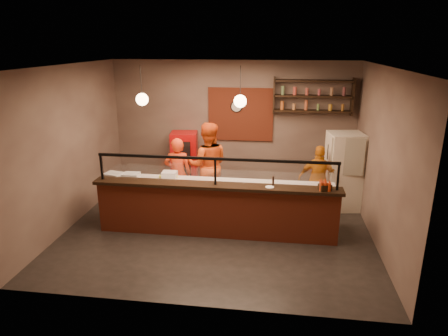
# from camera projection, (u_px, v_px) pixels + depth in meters

# --- Properties ---
(floor) EXTENTS (6.00, 6.00, 0.00)m
(floor) POSITION_uv_depth(u_px,v_px,m) (218.00, 228.00, 8.08)
(floor) COLOR black
(floor) RESTS_ON ground
(ceiling) EXTENTS (6.00, 6.00, 0.00)m
(ceiling) POSITION_uv_depth(u_px,v_px,m) (217.00, 66.00, 7.11)
(ceiling) COLOR #362F2A
(ceiling) RESTS_ON wall_back
(wall_back) EXTENTS (6.00, 0.00, 6.00)m
(wall_back) POSITION_uv_depth(u_px,v_px,m) (233.00, 126.00, 9.95)
(wall_back) COLOR #7D6A5C
(wall_back) RESTS_ON floor
(wall_left) EXTENTS (0.00, 5.00, 5.00)m
(wall_left) POSITION_uv_depth(u_px,v_px,m) (70.00, 147.00, 7.98)
(wall_left) COLOR #7D6A5C
(wall_left) RESTS_ON floor
(wall_right) EXTENTS (0.00, 5.00, 5.00)m
(wall_right) POSITION_uv_depth(u_px,v_px,m) (382.00, 158.00, 7.21)
(wall_right) COLOR #7D6A5C
(wall_right) RESTS_ON floor
(wall_front) EXTENTS (6.00, 0.00, 6.00)m
(wall_front) POSITION_uv_depth(u_px,v_px,m) (189.00, 202.00, 5.23)
(wall_front) COLOR #7D6A5C
(wall_front) RESTS_ON floor
(brick_patch) EXTENTS (1.60, 0.04, 1.30)m
(brick_patch) POSITION_uv_depth(u_px,v_px,m) (241.00, 115.00, 9.81)
(brick_patch) COLOR #973920
(brick_patch) RESTS_ON wall_back
(service_counter) EXTENTS (4.60, 0.25, 1.00)m
(service_counter) POSITION_uv_depth(u_px,v_px,m) (216.00, 212.00, 7.64)
(service_counter) COLOR #973920
(service_counter) RESTS_ON floor
(counter_ledge) EXTENTS (4.70, 0.37, 0.06)m
(counter_ledge) POSITION_uv_depth(u_px,v_px,m) (215.00, 186.00, 7.48)
(counter_ledge) COLOR black
(counter_ledge) RESTS_ON service_counter
(worktop_cabinet) EXTENTS (4.60, 0.75, 0.85)m
(worktop_cabinet) POSITION_uv_depth(u_px,v_px,m) (219.00, 205.00, 8.14)
(worktop_cabinet) COLOR gray
(worktop_cabinet) RESTS_ON floor
(worktop) EXTENTS (4.60, 0.75, 0.05)m
(worktop) POSITION_uv_depth(u_px,v_px,m) (219.00, 185.00, 8.00)
(worktop) COLOR white
(worktop) RESTS_ON worktop_cabinet
(sneeze_guard) EXTENTS (4.50, 0.05, 0.52)m
(sneeze_guard) POSITION_uv_depth(u_px,v_px,m) (215.00, 169.00, 7.38)
(sneeze_guard) COLOR white
(sneeze_guard) RESTS_ON counter_ledge
(wall_shelving) EXTENTS (1.84, 0.28, 0.85)m
(wall_shelving) POSITION_uv_depth(u_px,v_px,m) (313.00, 96.00, 9.30)
(wall_shelving) COLOR black
(wall_shelving) RESTS_ON wall_back
(wall_clock) EXTENTS (0.30, 0.04, 0.30)m
(wall_clock) POSITION_uv_depth(u_px,v_px,m) (237.00, 106.00, 9.75)
(wall_clock) COLOR black
(wall_clock) RESTS_ON wall_back
(pendant_left) EXTENTS (0.24, 0.24, 0.77)m
(pendant_left) POSITION_uv_depth(u_px,v_px,m) (142.00, 99.00, 7.69)
(pendant_left) COLOR black
(pendant_left) RESTS_ON ceiling
(pendant_right) EXTENTS (0.24, 0.24, 0.77)m
(pendant_right) POSITION_uv_depth(u_px,v_px,m) (240.00, 101.00, 7.44)
(pendant_right) COLOR black
(pendant_right) RESTS_ON ceiling
(cook_left) EXTENTS (0.64, 0.47, 1.63)m
(cook_left) POSITION_uv_depth(u_px,v_px,m) (178.00, 174.00, 8.85)
(cook_left) COLOR red
(cook_left) RESTS_ON floor
(cook_mid) EXTENTS (1.05, 0.88, 1.94)m
(cook_mid) POSITION_uv_depth(u_px,v_px,m) (208.00, 165.00, 8.95)
(cook_mid) COLOR #D94C14
(cook_mid) RESTS_ON floor
(cook_right) EXTENTS (0.92, 0.48, 1.50)m
(cook_right) POSITION_uv_depth(u_px,v_px,m) (319.00, 179.00, 8.68)
(cook_right) COLOR orange
(cook_right) RESTS_ON floor
(fridge) EXTENTS (0.82, 0.77, 1.73)m
(fridge) POSITION_uv_depth(u_px,v_px,m) (343.00, 171.00, 8.84)
(fridge) COLOR beige
(fridge) RESTS_ON floor
(red_cooler) EXTENTS (0.70, 0.66, 1.48)m
(red_cooler) POSITION_uv_depth(u_px,v_px,m) (185.00, 161.00, 10.03)
(red_cooler) COLOR #B70C0D
(red_cooler) RESTS_ON floor
(pizza_dough) EXTENTS (0.61, 0.61, 0.01)m
(pizza_dough) POSITION_uv_depth(u_px,v_px,m) (267.00, 186.00, 7.85)
(pizza_dough) COLOR #EBE6C7
(pizza_dough) RESTS_ON worktop
(prep_tub_a) EXTENTS (0.33, 0.26, 0.16)m
(prep_tub_a) POSITION_uv_depth(u_px,v_px,m) (131.00, 177.00, 8.13)
(prep_tub_a) COLOR white
(prep_tub_a) RESTS_ON worktop
(prep_tub_b) EXTENTS (0.30, 0.24, 0.15)m
(prep_tub_b) POSITION_uv_depth(u_px,v_px,m) (170.00, 175.00, 8.26)
(prep_tub_b) COLOR white
(prep_tub_b) RESTS_ON worktop
(prep_tub_c) EXTENTS (0.40, 0.35, 0.17)m
(prep_tub_c) POSITION_uv_depth(u_px,v_px,m) (114.00, 177.00, 8.11)
(prep_tub_c) COLOR white
(prep_tub_c) RESTS_ON worktop
(rolling_pin) EXTENTS (0.38, 0.09, 0.07)m
(rolling_pin) POSITION_uv_depth(u_px,v_px,m) (168.00, 177.00, 8.30)
(rolling_pin) COLOR yellow
(rolling_pin) RESTS_ON worktop
(condiment_caddy) EXTENTS (0.25, 0.22, 0.11)m
(condiment_caddy) POSITION_uv_depth(u_px,v_px,m) (325.00, 187.00, 7.16)
(condiment_caddy) COLOR black
(condiment_caddy) RESTS_ON counter_ledge
(pepper_mill) EXTENTS (0.05, 0.05, 0.18)m
(pepper_mill) POSITION_uv_depth(u_px,v_px,m) (273.00, 181.00, 7.37)
(pepper_mill) COLOR black
(pepper_mill) RESTS_ON counter_ledge
(small_plate) EXTENTS (0.18, 0.18, 0.01)m
(small_plate) POSITION_uv_depth(u_px,v_px,m) (270.00, 187.00, 7.32)
(small_plate) COLOR white
(small_plate) RESTS_ON counter_ledge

